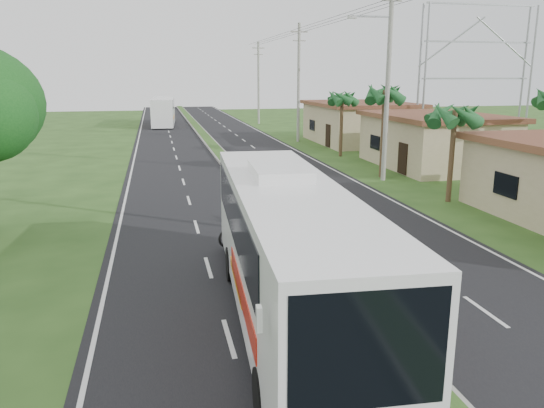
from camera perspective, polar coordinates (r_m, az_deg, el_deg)
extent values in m
plane|color=#2B4B1B|center=(14.19, 9.84, -12.67)|extent=(180.00, 180.00, 0.00)
cube|color=black|center=(32.71, -3.37, 2.64)|extent=(14.00, 160.00, 0.02)
cube|color=gray|center=(32.69, -3.37, 2.79)|extent=(1.20, 160.00, 0.17)
cube|color=#2B4B1B|center=(32.68, -3.38, 2.94)|extent=(0.95, 160.00, 0.02)
cube|color=silver|center=(32.37, -15.17, 2.05)|extent=(0.12, 160.00, 0.01)
cube|color=silver|center=(34.38, 7.74, 3.06)|extent=(0.12, 160.00, 0.01)
cube|color=tan|center=(38.97, 17.00, 6.32)|extent=(7.00, 10.00, 3.35)
cube|color=#55271E|center=(38.80, 17.19, 9.01)|extent=(7.60, 10.60, 0.32)
cube|color=tan|center=(51.56, 9.39, 8.47)|extent=(8.00, 11.00, 3.50)
cube|color=#55271E|center=(51.43, 9.48, 10.59)|extent=(8.60, 11.60, 0.32)
cylinder|color=#473321|center=(28.03, 18.75, 4.84)|extent=(0.26, 0.26, 4.60)
cylinder|color=#473321|center=(33.86, 11.84, 7.36)|extent=(0.26, 0.26, 5.40)
cylinder|color=#473321|center=(42.39, 7.46, 8.33)|extent=(0.26, 0.26, 4.80)
cylinder|color=gray|center=(32.64, 12.36, 12.92)|extent=(0.28, 0.28, 12.00)
cube|color=gray|center=(32.91, 12.77, 20.59)|extent=(1.20, 0.10, 0.10)
cube|color=gray|center=(32.33, 10.64, 19.21)|extent=(2.40, 0.10, 0.10)
cylinder|color=gray|center=(51.53, 2.88, 12.80)|extent=(0.28, 0.28, 11.00)
cube|color=gray|center=(51.67, 2.94, 18.02)|extent=(1.60, 0.12, 0.12)
cube|color=gray|center=(51.62, 2.93, 17.14)|extent=(1.20, 0.10, 0.10)
cylinder|color=gray|center=(71.02, -1.46, 12.84)|extent=(0.28, 0.28, 10.50)
cube|color=gray|center=(71.10, -1.48, 16.43)|extent=(1.60, 0.12, 0.12)
cube|color=gray|center=(71.07, -1.48, 15.78)|extent=(1.20, 0.10, 0.10)
cylinder|color=gray|center=(46.72, 16.12, 12.83)|extent=(0.18, 0.18, 12.00)
cylinder|color=gray|center=(52.18, 26.05, 12.04)|extent=(0.18, 0.18, 12.00)
cylinder|color=gray|center=(47.61, 15.54, 12.87)|extent=(0.18, 0.18, 12.00)
cylinder|color=gray|center=(52.98, 25.38, 12.11)|extent=(0.18, 0.18, 12.00)
cube|color=gray|center=(49.69, 21.04, 12.49)|extent=(10.00, 0.14, 0.14)
cube|color=gray|center=(49.77, 21.35, 15.93)|extent=(10.00, 0.14, 0.14)
cube|color=gray|center=(50.03, 21.66, 19.35)|extent=(10.00, 0.14, 0.14)
cube|color=white|center=(13.27, 1.66, -4.76)|extent=(3.25, 12.30, 3.19)
cube|color=black|center=(13.64, 1.21, -1.16)|extent=(3.16, 9.87, 1.28)
cube|color=black|center=(7.70, 10.26, -15.11)|extent=(2.29, 0.27, 1.79)
cube|color=#B41D0F|center=(12.38, 2.69, -9.32)|extent=(2.89, 5.42, 0.56)
cube|color=#FDA115|center=(13.85, 1.40, -7.88)|extent=(2.76, 3.19, 0.25)
cube|color=white|center=(14.00, 0.79, 3.57)|extent=(1.56, 2.51, 0.28)
cylinder|color=black|center=(10.33, -0.87, -19.95)|extent=(0.39, 1.07, 1.05)
cylinder|color=black|center=(10.83, 11.89, -18.51)|extent=(0.39, 1.07, 1.05)
cylinder|color=black|center=(16.67, -4.35, -6.44)|extent=(0.39, 1.07, 1.05)
cylinder|color=black|center=(16.99, 3.42, -6.03)|extent=(0.39, 1.07, 1.05)
cube|color=white|center=(70.30, -11.59, 9.75)|extent=(3.24, 11.98, 3.30)
cube|color=black|center=(70.76, -11.61, 10.58)|extent=(3.12, 8.90, 1.12)
cube|color=orange|center=(69.32, -11.59, 9.18)|extent=(2.94, 5.81, 0.36)
cylinder|color=black|center=(65.58, -12.69, 8.29)|extent=(0.36, 1.01, 0.99)
cylinder|color=black|center=(65.49, -10.69, 8.38)|extent=(0.36, 1.01, 0.99)
cylinder|color=black|center=(74.81, -12.29, 8.93)|extent=(0.36, 1.01, 0.99)
cylinder|color=black|center=(74.73, -10.53, 9.01)|extent=(0.36, 1.01, 0.99)
imported|color=black|center=(19.70, -3.11, -3.11)|extent=(1.92, 0.66, 1.14)
imported|color=maroon|center=(19.50, -3.14, -0.93)|extent=(0.60, 0.42, 1.59)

